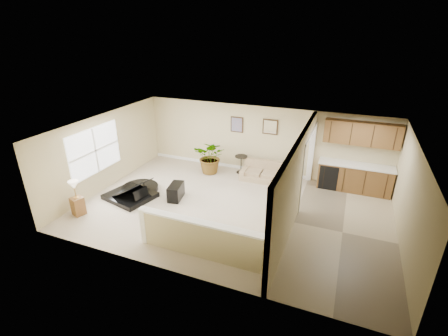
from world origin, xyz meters
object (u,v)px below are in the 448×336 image
at_px(piano, 130,180).
at_px(lamp_stand, 77,200).
at_px(loveseat, 262,171).
at_px(piano_bench, 176,192).
at_px(accent_table, 241,162).
at_px(small_plant, 287,177).
at_px(palm_plant, 211,157).

xyz_separation_m(piano, lamp_stand, (-0.75, -1.51, -0.10)).
relative_size(piano, loveseat, 1.27).
relative_size(piano_bench, loveseat, 0.49).
relative_size(accent_table, lamp_stand, 0.62).
distance_m(small_plant, lamp_stand, 6.80).
bearing_deg(lamp_stand, accent_table, 52.91).
height_order(accent_table, small_plant, accent_table).
bearing_deg(piano, accent_table, 61.72).
bearing_deg(piano_bench, piano, -165.01).
xyz_separation_m(loveseat, small_plant, (0.88, 0.06, -0.10)).
bearing_deg(loveseat, piano, -143.65).
relative_size(accent_table, small_plant, 1.31).
bearing_deg(lamp_stand, piano_bench, 41.03).
bearing_deg(palm_plant, piano, -122.26).
bearing_deg(piano, lamp_stand, -103.16).
height_order(piano, accent_table, piano).
distance_m(piano, small_plant, 5.31).
distance_m(piano_bench, small_plant, 3.92).
height_order(piano_bench, small_plant, small_plant).
distance_m(loveseat, lamp_stand, 6.11).
relative_size(piano, palm_plant, 1.46).
bearing_deg(loveseat, palm_plant, -176.31).
relative_size(piano_bench, accent_table, 1.08).
distance_m(loveseat, small_plant, 0.89).
distance_m(loveseat, palm_plant, 1.95).
height_order(piano, palm_plant, piano).
xyz_separation_m(piano_bench, palm_plant, (0.24, 2.25, 0.39)).
bearing_deg(small_plant, accent_table, 174.53).
bearing_deg(piano_bench, loveseat, 48.43).
xyz_separation_m(piano, accent_table, (2.69, 3.04, -0.13)).
height_order(small_plant, lamp_stand, lamp_stand).
height_order(piano, small_plant, piano).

